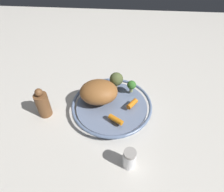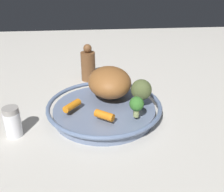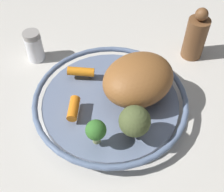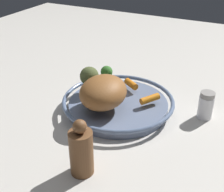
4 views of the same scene
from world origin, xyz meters
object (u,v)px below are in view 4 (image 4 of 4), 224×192
(salt_shaker, at_px, (206,105))
(pepper_mill, at_px, (81,151))
(roast_chicken_piece, at_px, (103,92))
(baby_carrot_center, at_px, (131,84))
(broccoli_floret_large, at_px, (107,72))
(broccoli_floret_mid, at_px, (89,76))
(serving_bowl, at_px, (118,104))
(baby_carrot_near_rim, at_px, (150,99))

(salt_shaker, bearing_deg, pepper_mill, -119.66)
(roast_chicken_piece, relative_size, baby_carrot_center, 2.98)
(broccoli_floret_large, relative_size, broccoli_floret_mid, 0.76)
(broccoli_floret_large, relative_size, pepper_mill, 0.41)
(salt_shaker, distance_m, pepper_mill, 0.40)
(serving_bowl, relative_size, broccoli_floret_large, 5.87)
(broccoli_floret_large, bearing_deg, roast_chicken_piece, -66.13)
(salt_shaker, bearing_deg, baby_carrot_near_rim, -160.18)
(serving_bowl, distance_m, broccoli_floret_large, 0.12)
(pepper_mill, bearing_deg, broccoli_floret_large, 108.95)
(pepper_mill, bearing_deg, roast_chicken_piece, 105.80)
(roast_chicken_piece, xyz_separation_m, baby_carrot_center, (0.03, 0.14, -0.03))
(broccoli_floret_large, bearing_deg, baby_carrot_center, 3.40)
(roast_chicken_piece, bearing_deg, salt_shaker, 26.68)
(baby_carrot_near_rim, bearing_deg, serving_bowl, -166.04)
(broccoli_floret_mid, xyz_separation_m, pepper_mill, (0.14, -0.28, -0.02))
(salt_shaker, bearing_deg, roast_chicken_piece, -153.32)
(baby_carrot_center, xyz_separation_m, baby_carrot_near_rim, (0.08, -0.06, -0.00))
(baby_carrot_center, distance_m, broccoli_floret_mid, 0.13)
(serving_bowl, relative_size, pepper_mill, 2.40)
(baby_carrot_center, xyz_separation_m, broccoli_floret_mid, (-0.11, -0.07, 0.03))
(broccoli_floret_large, bearing_deg, broccoli_floret_mid, -110.26)
(serving_bowl, bearing_deg, broccoli_floret_large, 135.27)
(broccoli_floret_mid, relative_size, pepper_mill, 0.54)
(roast_chicken_piece, bearing_deg, pepper_mill, -74.20)
(baby_carrot_center, relative_size, pepper_mill, 0.37)
(baby_carrot_center, bearing_deg, baby_carrot_near_rim, -35.65)
(broccoli_floret_mid, distance_m, pepper_mill, 0.32)
(roast_chicken_piece, relative_size, salt_shaker, 1.89)
(broccoli_floret_mid, bearing_deg, pepper_mill, -62.98)
(baby_carrot_center, height_order, baby_carrot_near_rim, same)
(serving_bowl, xyz_separation_m, roast_chicken_piece, (-0.02, -0.05, 0.06))
(salt_shaker, relative_size, pepper_mill, 0.59)
(baby_carrot_near_rim, xyz_separation_m, pepper_mill, (-0.05, -0.29, 0.01))
(roast_chicken_piece, height_order, broccoli_floret_large, roast_chicken_piece)
(serving_bowl, height_order, baby_carrot_near_rim, baby_carrot_near_rim)
(broccoli_floret_large, height_order, broccoli_floret_mid, broccoli_floret_mid)
(roast_chicken_piece, height_order, baby_carrot_near_rim, roast_chicken_piece)
(broccoli_floret_large, distance_m, pepper_mill, 0.37)
(broccoli_floret_mid, distance_m, salt_shaker, 0.35)
(roast_chicken_piece, height_order, broccoli_floret_mid, roast_chicken_piece)
(roast_chicken_piece, xyz_separation_m, broccoli_floret_large, (-0.06, 0.13, -0.01))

